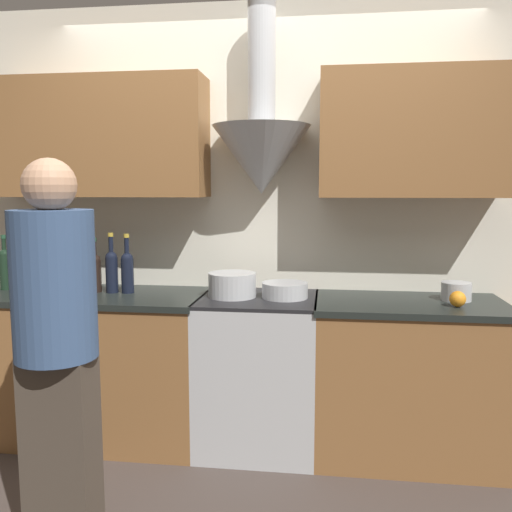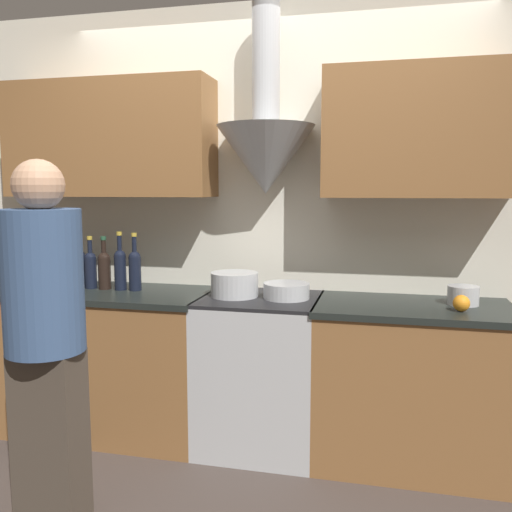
{
  "view_description": "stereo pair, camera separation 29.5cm",
  "coord_description": "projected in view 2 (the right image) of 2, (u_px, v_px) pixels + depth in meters",
  "views": [
    {
      "loc": [
        0.39,
        -2.7,
        1.5
      ],
      "look_at": [
        0.0,
        0.2,
        1.13
      ],
      "focal_mm": 38.0,
      "sensor_mm": 36.0,
      "label": 1
    },
    {
      "loc": [
        0.68,
        -2.65,
        1.5
      ],
      "look_at": [
        0.0,
        0.2,
        1.13
      ],
      "focal_mm": 38.0,
      "sensor_mm": 36.0,
      "label": 2
    }
  ],
  "objects": [
    {
      "name": "ground_plane",
      "position": [
        247.0,
        470.0,
        2.9
      ],
      "size": [
        12.0,
        12.0,
        0.0
      ],
      "primitive_type": "plane",
      "color": "#423833"
    },
    {
      "name": "wall_back",
      "position": [
        262.0,
        195.0,
        3.28
      ],
      "size": [
        8.4,
        0.57,
        2.6
      ],
      "color": "silver",
      "rests_on": "ground_plane"
    },
    {
      "name": "counter_left",
      "position": [
        105.0,
        360.0,
        3.36
      ],
      "size": [
        1.33,
        0.62,
        0.88
      ],
      "color": "brown",
      "rests_on": "ground_plane"
    },
    {
      "name": "counter_right",
      "position": [
        411.0,
        384.0,
        2.94
      ],
      "size": [
        1.04,
        0.62,
        0.88
      ],
      "color": "brown",
      "rests_on": "ground_plane"
    },
    {
      "name": "stove_range",
      "position": [
        260.0,
        372.0,
        3.14
      ],
      "size": [
        0.67,
        0.6,
        0.88
      ],
      "color": "#B7BABC",
      "rests_on": "ground_plane"
    },
    {
      "name": "wine_bottle_0",
      "position": [
        23.0,
        263.0,
        3.46
      ],
      "size": [
        0.07,
        0.07,
        0.34
      ],
      "color": "black",
      "rests_on": "counter_left"
    },
    {
      "name": "wine_bottle_1",
      "position": [
        34.0,
        264.0,
        3.44
      ],
      "size": [
        0.08,
        0.08,
        0.34
      ],
      "color": "black",
      "rests_on": "counter_left"
    },
    {
      "name": "wine_bottle_2",
      "position": [
        49.0,
        266.0,
        3.42
      ],
      "size": [
        0.07,
        0.07,
        0.32
      ],
      "color": "black",
      "rests_on": "counter_left"
    },
    {
      "name": "wine_bottle_3",
      "position": [
        64.0,
        266.0,
        3.4
      ],
      "size": [
        0.07,
        0.07,
        0.33
      ],
      "color": "black",
      "rests_on": "counter_left"
    },
    {
      "name": "wine_bottle_4",
      "position": [
        80.0,
        266.0,
        3.39
      ],
      "size": [
        0.08,
        0.08,
        0.32
      ],
      "color": "black",
      "rests_on": "counter_left"
    },
    {
      "name": "wine_bottle_5",
      "position": [
        91.0,
        268.0,
        3.35
      ],
      "size": [
        0.07,
        0.07,
        0.32
      ],
      "color": "black",
      "rests_on": "counter_left"
    },
    {
      "name": "wine_bottle_6",
      "position": [
        104.0,
        268.0,
        3.32
      ],
      "size": [
        0.08,
        0.08,
        0.33
      ],
      "color": "black",
      "rests_on": "counter_left"
    },
    {
      "name": "wine_bottle_7",
      "position": [
        120.0,
        267.0,
        3.3
      ],
      "size": [
        0.07,
        0.07,
        0.36
      ],
      "color": "black",
      "rests_on": "counter_left"
    },
    {
      "name": "wine_bottle_8",
      "position": [
        135.0,
        268.0,
        3.28
      ],
      "size": [
        0.07,
        0.07,
        0.35
      ],
      "color": "black",
      "rests_on": "counter_left"
    },
    {
      "name": "stock_pot",
      "position": [
        235.0,
        284.0,
        3.11
      ],
      "size": [
        0.27,
        0.27,
        0.14
      ],
      "color": "#B7BABC",
      "rests_on": "stove_range"
    },
    {
      "name": "mixing_bowl",
      "position": [
        286.0,
        291.0,
        3.05
      ],
      "size": [
        0.26,
        0.26,
        0.09
      ],
      "color": "#B7BABC",
      "rests_on": "stove_range"
    },
    {
      "name": "orange_fruit",
      "position": [
        461.0,
        303.0,
        2.72
      ],
      "size": [
        0.08,
        0.08,
        0.08
      ],
      "color": "orange",
      "rests_on": "counter_right"
    },
    {
      "name": "saucepan",
      "position": [
        463.0,
        295.0,
        2.88
      ],
      "size": [
        0.16,
        0.16,
        0.1
      ],
      "color": "#B7BABC",
      "rests_on": "counter_right"
    },
    {
      "name": "person_foreground_left",
      "position": [
        45.0,
        334.0,
        2.26
      ],
      "size": [
        0.33,
        0.33,
        1.62
      ],
      "color": "#473D33",
      "rests_on": "ground_plane"
    }
  ]
}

